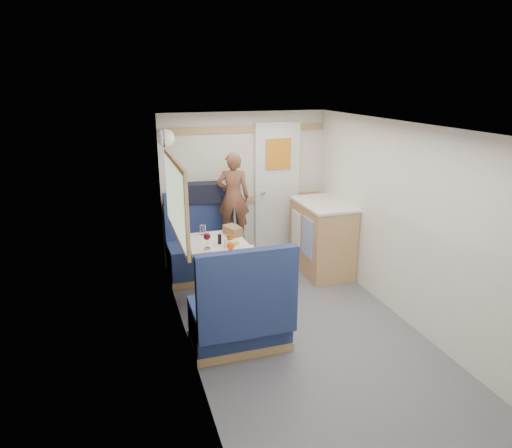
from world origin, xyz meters
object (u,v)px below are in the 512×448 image
object	(u,v)px
tray	(244,252)
beer_glass	(230,239)
galley_counter	(322,237)
tumbler_mid	(203,230)
duffel_bag	(202,193)
cheese_block	(233,243)
bread_loaf	(233,231)
salt_grinder	(226,243)
dinette_table	(219,258)
bench_near	(241,319)
dome_light	(166,138)
person	(233,197)
pepper_grinder	(220,239)
bench_far	(204,253)
orange_fruit	(231,246)
wine_glass	(207,237)
tumbler_left	(207,254)

from	to	relation	value
tray	beer_glass	size ratio (longest dim) A/B	3.18
galley_counter	tumbler_mid	world-z (taller)	galley_counter
duffel_bag	cheese_block	distance (m)	1.24
duffel_bag	beer_glass	size ratio (longest dim) A/B	4.69
cheese_block	bread_loaf	xyz separation A→B (m)	(0.09, 0.35, 0.01)
salt_grinder	dinette_table	bearing A→B (deg)	117.90
bench_near	dome_light	xyz separation A→B (m)	(-0.39, 1.71, 1.45)
bench_near	bread_loaf	bearing A→B (deg)	78.73
cheese_block	tumbler_mid	xyz separation A→B (m)	(-0.23, 0.46, 0.02)
bread_loaf	salt_grinder	bearing A→B (deg)	-115.08
duffel_bag	dome_light	bearing A→B (deg)	-140.83
dinette_table	bench_near	bearing A→B (deg)	-90.00
galley_counter	bread_loaf	size ratio (longest dim) A/B	3.86
tumbler_mid	bread_loaf	distance (m)	0.34
bench_near	person	xyz separation A→B (m)	(0.39, 1.73, 0.70)
pepper_grinder	bench_far	bearing A→B (deg)	91.18
tray	dome_light	bearing A→B (deg)	116.30
cheese_block	orange_fruit	bearing A→B (deg)	-115.30
bench_near	orange_fruit	size ratio (longest dim) A/B	13.77
bench_near	wine_glass	xyz separation A→B (m)	(-0.14, 0.79, 0.54)
bench_far	cheese_block	size ratio (longest dim) A/B	9.77
cheese_block	beer_glass	distance (m)	0.07
pepper_grinder	cheese_block	bearing A→B (deg)	-41.63
duffel_bag	tumbler_left	size ratio (longest dim) A/B	4.67
pepper_grinder	bench_near	bearing A→B (deg)	-91.12
bench_far	orange_fruit	bearing A→B (deg)	-86.05
bench_far	pepper_grinder	bearing A→B (deg)	-88.82
orange_fruit	tumbler_left	world-z (taller)	tumbler_left
cheese_block	bread_loaf	size ratio (longest dim) A/B	0.45
dome_light	tumbler_mid	world-z (taller)	dome_light
cheese_block	tumbler_left	distance (m)	0.44
bench_near	dome_light	bearing A→B (deg)	102.82
dome_light	bread_loaf	size ratio (longest dim) A/B	0.84
dinette_table	tumbler_left	size ratio (longest dim) A/B	8.54
orange_fruit	cheese_block	bearing A→B (deg)	64.70
tray	bread_loaf	size ratio (longest dim) A/B	1.43
pepper_grinder	bread_loaf	distance (m)	0.32
dome_light	beer_glass	world-z (taller)	dome_light
bench_far	beer_glass	xyz separation A→B (m)	(0.11, -0.89, 0.47)
bench_far	person	size ratio (longest dim) A/B	0.95
person	tumbler_mid	size ratio (longest dim) A/B	9.92
tumbler_left	tray	bearing A→B (deg)	8.55
orange_fruit	wine_glass	size ratio (longest dim) A/B	0.45
bench_near	salt_grinder	world-z (taller)	bench_near
wine_glass	bench_far	bearing A→B (deg)	81.75
orange_fruit	duffel_bag	bearing A→B (deg)	90.98
bench_far	tumbler_mid	xyz separation A→B (m)	(-0.09, -0.49, 0.48)
tray	bread_loaf	xyz separation A→B (m)	(0.04, 0.58, 0.04)
dinette_table	beer_glass	world-z (taller)	beer_glass
bread_loaf	tumbler_left	bearing A→B (deg)	-123.40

